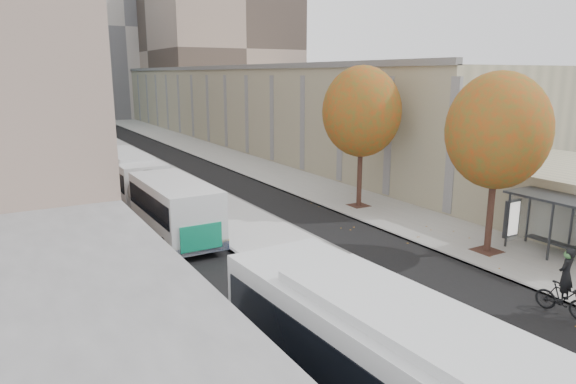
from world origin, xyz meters
TOP-DOWN VIEW (x-y plane):
  - bus_platform at (-3.88, 35.00)m, footprint 4.25×150.00m
  - sidewalk at (4.12, 35.00)m, footprint 4.75×150.00m
  - building_tan at (15.50, 64.00)m, footprint 18.00×92.00m
  - building_far_block at (6.00, 96.00)m, footprint 30.00×18.00m
  - bus_shelter at (5.69, 10.96)m, footprint 1.90×4.40m
  - tree_c at (3.60, 13.00)m, footprint 4.20×4.20m
  - tree_d at (3.60, 22.00)m, footprint 4.40×4.40m
  - bus_far at (-7.56, 26.41)m, footprint 2.65×16.79m
  - cyclist at (0.87, 7.86)m, footprint 0.75×1.80m
  - distant_car at (-7.60, 43.64)m, footprint 2.19×3.82m

SIDE VIEW (x-z plane):
  - sidewalk at x=4.12m, z-range 0.00..0.08m
  - bus_platform at x=-3.88m, z-range 0.00..0.15m
  - distant_car at x=-7.60m, z-range 0.00..1.22m
  - cyclist at x=0.87m, z-range -0.29..1.94m
  - bus_far at x=-7.56m, z-range 0.13..2.92m
  - bus_shelter at x=5.69m, z-range 0.92..3.45m
  - building_tan at x=15.50m, z-range 0.00..8.00m
  - tree_c at x=3.60m, z-range 1.61..8.89m
  - tree_d at x=3.60m, z-range 1.67..9.27m
  - building_far_block at x=6.00m, z-range 0.00..30.00m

